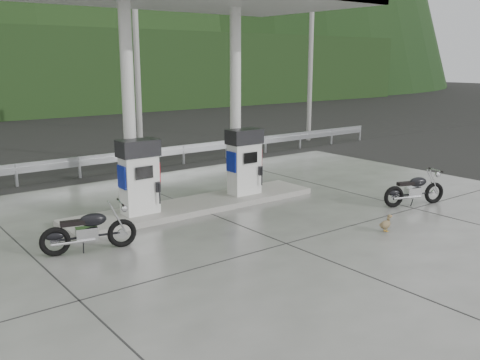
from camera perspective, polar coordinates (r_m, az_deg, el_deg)
ground at (r=12.12m, az=1.76°, el=-5.63°), size 160.00×160.00×0.00m
forecourt_apron at (r=12.12m, az=1.76°, el=-5.59°), size 18.00×14.00×0.02m
pump_island at (r=14.04m, az=-4.71°, el=-2.70°), size 7.00×1.40×0.15m
gas_pump_left at (r=13.04m, az=-10.70°, el=0.33°), size 0.95×0.55×1.80m
gas_pump_right at (r=14.72m, az=0.47°, el=1.96°), size 0.95×0.55×1.80m
canopy_column_left at (r=13.15m, az=-11.79°, el=7.45°), size 0.30×0.30×5.00m
canopy_column_right at (r=14.82m, az=-0.48°, el=8.28°), size 0.30×0.30×5.00m
guardrail at (r=18.67m, az=-13.95°, el=2.76°), size 26.00×0.16×1.42m
road at (r=22.00m, az=-17.54°, el=2.13°), size 60.00×7.00×0.01m
utility_pole_b at (r=20.62m, az=-10.96°, el=13.00°), size 0.22×0.22×8.00m
utility_pole_c at (r=25.95m, az=7.55°, el=13.01°), size 0.22×0.22×8.00m
motorcycle_left at (r=11.22m, az=-15.81°, el=-5.26°), size 1.87×0.96×0.85m
motorcycle_right at (r=14.94m, az=18.11°, el=-1.04°), size 1.81×1.07×0.82m
duck at (r=12.52m, az=15.25°, el=-4.64°), size 0.45×0.20×0.31m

